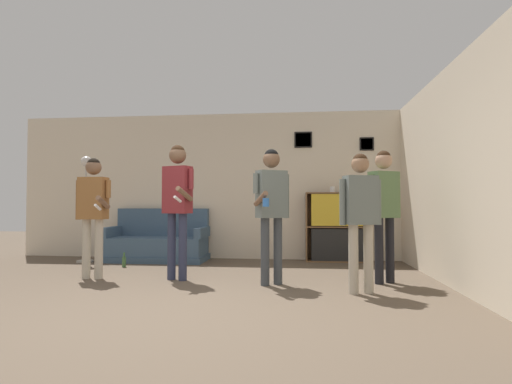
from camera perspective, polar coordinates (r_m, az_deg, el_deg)
The scene contains 13 objects.
ground_plane at distance 4.01m, azimuth -11.38°, elevation -16.29°, with size 20.00×20.00×0.00m, color brown.
wall_back at distance 7.45m, azimuth -2.82°, elevation 0.91°, with size 8.35×0.08×2.70m.
wall_right at distance 5.82m, azimuth 24.56°, elevation 1.77°, with size 0.06×6.02×2.70m.
couch at distance 7.42m, azimuth -13.85°, elevation -7.17°, with size 1.77×0.80×0.93m.
bookshelf at distance 7.18m, azimuth 11.47°, elevation -4.93°, with size 1.09×0.30×1.22m.
floor_lamp at distance 7.57m, azimuth -23.13°, elevation -0.07°, with size 0.28×0.28×1.85m.
person_player_foreground_left at distance 5.86m, azimuth -22.26°, elevation -1.68°, with size 0.50×0.45×1.64m.
person_player_foreground_center at distance 5.43m, azimuth -11.18°, elevation -0.48°, with size 0.48×0.57×1.80m.
person_watcher_holding_cup at distance 5.01m, azimuth 2.23°, elevation -1.27°, with size 0.44×0.57×1.70m.
person_spectator_near_bookshelf at distance 4.68m, azimuth 14.71°, elevation -2.25°, with size 0.48×0.29×1.59m.
person_spectator_far_right at distance 5.37m, azimuth 17.82°, elevation -1.27°, with size 0.44×0.36×1.70m.
bottle_on_floor at distance 6.81m, azimuth -18.33°, elevation -9.40°, with size 0.06×0.06×0.23m.
drinking_cup at distance 7.16m, azimuth 10.87°, elevation 0.36°, with size 0.09×0.09×0.10m.
Camera 1 is at (1.16, -3.70, 1.01)m, focal length 28.00 mm.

